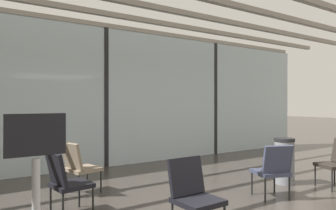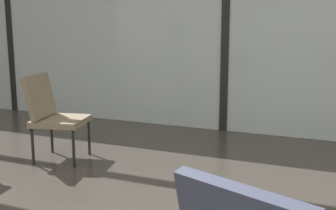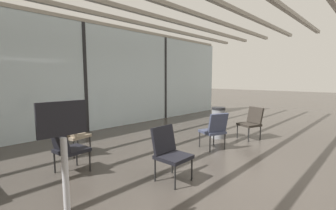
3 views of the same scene
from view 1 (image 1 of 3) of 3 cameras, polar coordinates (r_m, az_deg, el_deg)
glass_curtain_wall at (r=7.68m, az=-11.22°, el=1.38°), size 14.00×0.08×3.32m
window_mullion_1 at (r=7.68m, az=-11.22°, el=1.38°), size 0.10×0.12×3.32m
window_mullion_2 at (r=9.59m, az=8.45°, el=1.17°), size 0.10×0.12×3.32m
parked_airplane at (r=12.40m, az=-14.88°, el=3.73°), size 13.90×4.52×4.52m
lounge_chair_0 at (r=4.58m, az=-18.07°, el=-12.62°), size 0.58×0.54×0.87m
lounge_chair_1 at (r=5.36m, az=18.48°, el=-10.72°), size 0.63×0.66×0.87m
lounge_chair_2 at (r=5.57m, az=-15.85°, el=-10.29°), size 0.62×0.59×0.87m
lounge_chair_4 at (r=3.80m, az=4.55°, el=-15.30°), size 0.50×0.54×0.87m
trash_bin at (r=6.42m, az=20.30°, el=-9.43°), size 0.38×0.38×0.86m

